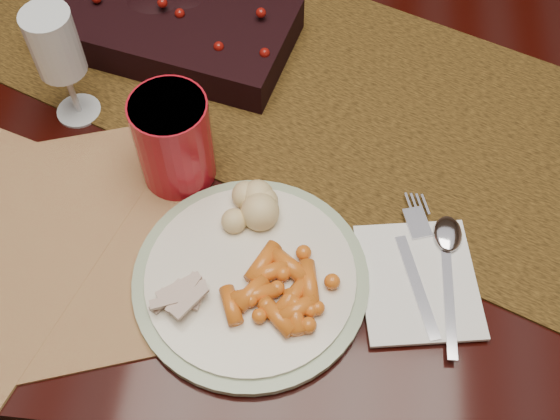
# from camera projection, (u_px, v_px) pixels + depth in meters

# --- Properties ---
(floor) EXTENTS (5.00, 5.00, 0.00)m
(floor) POSITION_uv_depth(u_px,v_px,m) (294.00, 305.00, 1.60)
(floor) COLOR black
(floor) RESTS_ON ground
(dining_table) EXTENTS (1.80, 1.00, 0.75)m
(dining_table) POSITION_uv_depth(u_px,v_px,m) (298.00, 218.00, 1.28)
(dining_table) COLOR black
(dining_table) RESTS_ON floor
(table_runner) EXTENTS (1.89, 1.06, 0.00)m
(table_runner) POSITION_uv_depth(u_px,v_px,m) (339.00, 97.00, 0.94)
(table_runner) COLOR #4A2B0D
(table_runner) RESTS_ON dining_table
(centerpiece) EXTENTS (0.37, 0.25, 0.07)m
(centerpiece) POSITION_uv_depth(u_px,v_px,m) (167.00, 21.00, 0.97)
(centerpiece) COLOR black
(centerpiece) RESTS_ON table_runner
(placemat_main) EXTENTS (0.52, 0.44, 0.00)m
(placemat_main) POSITION_uv_depth(u_px,v_px,m) (15.00, 254.00, 0.81)
(placemat_main) COLOR brown
(placemat_main) RESTS_ON dining_table
(dinner_plate) EXTENTS (0.27, 0.27, 0.01)m
(dinner_plate) POSITION_uv_depth(u_px,v_px,m) (251.00, 278.00, 0.79)
(dinner_plate) COLOR silver
(dinner_plate) RESTS_ON placemat_main
(baby_carrots) EXTENTS (0.12, 0.11, 0.02)m
(baby_carrots) POSITION_uv_depth(u_px,v_px,m) (269.00, 285.00, 0.76)
(baby_carrots) COLOR #D36219
(baby_carrots) RESTS_ON dinner_plate
(mashed_potatoes) EXTENTS (0.08, 0.07, 0.04)m
(mashed_potatoes) POSITION_uv_depth(u_px,v_px,m) (252.00, 203.00, 0.81)
(mashed_potatoes) COLOR tan
(mashed_potatoes) RESTS_ON dinner_plate
(turkey_shreds) EXTENTS (0.08, 0.07, 0.01)m
(turkey_shreds) POSITION_uv_depth(u_px,v_px,m) (181.00, 293.00, 0.76)
(turkey_shreds) COLOR #B5A495
(turkey_shreds) RESTS_ON dinner_plate
(napkin) EXTENTS (0.15, 0.17, 0.01)m
(napkin) POSITION_uv_depth(u_px,v_px,m) (418.00, 281.00, 0.79)
(napkin) COLOR white
(napkin) RESTS_ON placemat_main
(fork) EXTENTS (0.07, 0.17, 0.00)m
(fork) POSITION_uv_depth(u_px,v_px,m) (417.00, 270.00, 0.79)
(fork) COLOR #B8B8B8
(fork) RESTS_ON napkin
(spoon) EXTENTS (0.04, 0.17, 0.00)m
(spoon) POSITION_uv_depth(u_px,v_px,m) (449.00, 281.00, 0.79)
(spoon) COLOR white
(spoon) RESTS_ON napkin
(red_cup) EXTENTS (0.10, 0.10, 0.12)m
(red_cup) POSITION_uv_depth(u_px,v_px,m) (174.00, 140.00, 0.82)
(red_cup) COLOR maroon
(red_cup) RESTS_ON placemat_main
(wine_glass) EXTENTS (0.07, 0.07, 0.17)m
(wine_glass) POSITION_uv_depth(u_px,v_px,m) (63.00, 67.00, 0.86)
(wine_glass) COLOR #AFC2CD
(wine_glass) RESTS_ON dining_table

